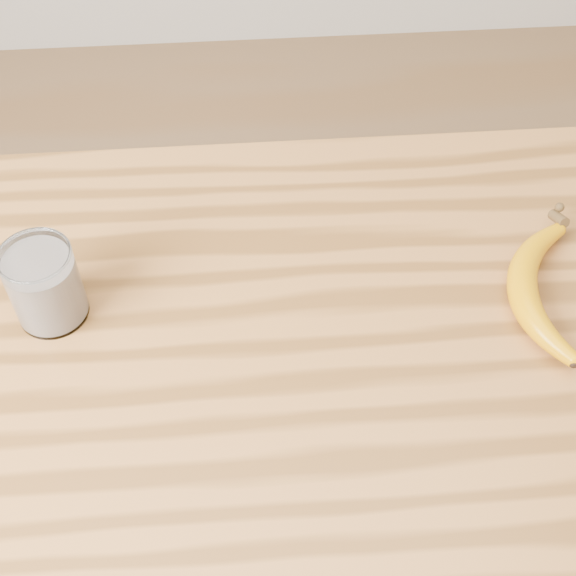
{
  "coord_description": "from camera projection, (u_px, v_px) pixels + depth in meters",
  "views": [
    {
      "loc": [
        -0.01,
        -0.48,
        1.66
      ],
      "look_at": [
        0.04,
        0.11,
        0.93
      ],
      "focal_mm": 50.0,
      "sensor_mm": 36.0,
      "label": 1
    }
  ],
  "objects": [
    {
      "name": "table",
      "position": [
        266.0,
        437.0,
        0.99
      ],
      "size": [
        1.2,
        0.8,
        0.9
      ],
      "color": "#A26830",
      "rests_on": "ground"
    },
    {
      "name": "room",
      "position": [
        247.0,
        21.0,
        0.54
      ],
      "size": [
        4.04,
        4.04,
        2.7
      ],
      "color": "brown",
      "rests_on": "ground"
    },
    {
      "name": "smoothie_glass",
      "position": [
        45.0,
        286.0,
        0.91
      ],
      "size": [
        0.08,
        0.08,
        0.1
      ],
      "color": "white",
      "rests_on": "table"
    },
    {
      "name": "banana",
      "position": [
        521.0,
        286.0,
        0.95
      ],
      "size": [
        0.16,
        0.31,
        0.04
      ],
      "primitive_type": null,
      "rotation": [
        0.0,
        0.0,
        -0.2
      ],
      "color": "#D78C01",
      "rests_on": "table"
    }
  ]
}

